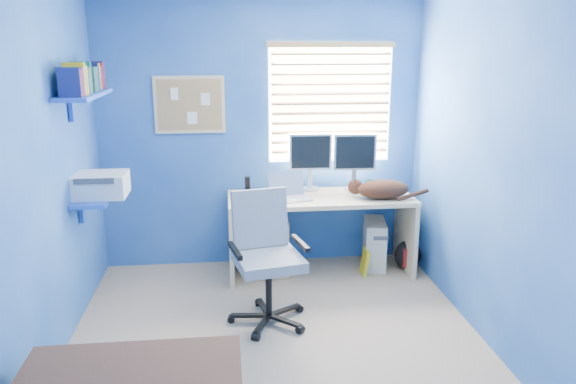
{
  "coord_description": "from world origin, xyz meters",
  "views": [
    {
      "loc": [
        -0.32,
        -3.62,
        2.09
      ],
      "look_at": [
        0.15,
        0.65,
        0.95
      ],
      "focal_mm": 35.0,
      "sensor_mm": 36.0,
      "label": 1
    }
  ],
  "objects": [
    {
      "name": "wall_shelves",
      "position": [
        -1.35,
        0.75,
        1.43
      ],
      "size": [
        0.42,
        0.9,
        1.05
      ],
      "color": "blue",
      "rests_on": "ground"
    },
    {
      "name": "cd_spindle",
      "position": [
        1.1,
        1.39,
        0.78
      ],
      "size": [
        0.13,
        0.13,
        0.07
      ],
      "primitive_type": "cylinder",
      "color": "silver",
      "rests_on": "desk"
    },
    {
      "name": "monitor_left",
      "position": [
        0.45,
        1.49,
        1.01
      ],
      "size": [
        0.4,
        0.12,
        0.54
      ],
      "primitive_type": "cube",
      "rotation": [
        0.0,
        0.0,
        -0.01
      ],
      "color": "silver",
      "rests_on": "desk"
    },
    {
      "name": "tower_pc",
      "position": [
        1.07,
        1.35,
        0.23
      ],
      "size": [
        0.26,
        0.47,
        0.45
      ],
      "primitive_type": "cube",
      "rotation": [
        0.0,
        0.0,
        -0.17
      ],
      "color": "beige",
      "rests_on": "floor"
    },
    {
      "name": "mug",
      "position": [
        1.02,
        1.39,
        0.79
      ],
      "size": [
        0.1,
        0.09,
        0.1
      ],
      "primitive_type": "imported",
      "color": "#126156",
      "rests_on": "desk"
    },
    {
      "name": "corkboard",
      "position": [
        -0.65,
        1.58,
        1.55
      ],
      "size": [
        0.64,
        0.02,
        0.52
      ],
      "color": "#D5B88F",
      "rests_on": "ground"
    },
    {
      "name": "window_blinds",
      "position": [
        0.65,
        1.57,
        1.55
      ],
      "size": [
        1.15,
        0.05,
        1.1
      ],
      "color": "white",
      "rests_on": "ground"
    },
    {
      "name": "cat",
      "position": [
        1.06,
        1.12,
        0.82
      ],
      "size": [
        0.52,
        0.37,
        0.17
      ],
      "primitive_type": "ellipsoid",
      "rotation": [
        0.0,
        0.0,
        -0.27
      ],
      "color": "black",
      "rests_on": "desk"
    },
    {
      "name": "desk",
      "position": [
        0.52,
        1.26,
        0.37
      ],
      "size": [
        1.68,
        0.65,
        0.74
      ],
      "primitive_type": "cube",
      "color": "#D5B88F",
      "rests_on": "floor"
    },
    {
      "name": "wall_right",
      "position": [
        1.5,
        0.0,
        1.25
      ],
      "size": [
        0.01,
        3.2,
        2.5
      ],
      "primitive_type": "cube",
      "color": "#1A49A1",
      "rests_on": "ground"
    },
    {
      "name": "floor",
      "position": [
        0.0,
        0.0,
        0.0
      ],
      "size": [
        3.0,
        3.2,
        0.0
      ],
      "primitive_type": "cube",
      "color": "tan",
      "rests_on": "ground"
    },
    {
      "name": "wall_front",
      "position": [
        0.0,
        -1.6,
        1.25
      ],
      "size": [
        3.0,
        0.01,
        2.5
      ],
      "primitive_type": "cube",
      "color": "#1A49A1",
      "rests_on": "ground"
    },
    {
      "name": "wall_back",
      "position": [
        0.0,
        1.6,
        1.25
      ],
      "size": [
        3.0,
        0.01,
        2.5
      ],
      "primitive_type": "cube",
      "color": "#1A49A1",
      "rests_on": "ground"
    },
    {
      "name": "backpack",
      "position": [
        1.35,
        1.21,
        0.15
      ],
      "size": [
        0.26,
        0.2,
        0.29
      ],
      "primitive_type": "ellipsoid",
      "rotation": [
        0.0,
        0.0,
        -0.06
      ],
      "color": "black",
      "rests_on": "floor"
    },
    {
      "name": "yellow_book",
      "position": [
        0.93,
        1.15,
        0.12
      ],
      "size": [
        0.03,
        0.17,
        0.24
      ],
      "primitive_type": "cube",
      "color": "yellow",
      "rests_on": "floor"
    },
    {
      "name": "wall_left",
      "position": [
        -1.5,
        0.0,
        1.25
      ],
      "size": [
        0.01,
        3.2,
        2.5
      ],
      "primitive_type": "cube",
      "color": "#1A49A1",
      "rests_on": "ground"
    },
    {
      "name": "phone",
      "position": [
        -0.14,
        1.38,
        0.82
      ],
      "size": [
        0.11,
        0.12,
        0.17
      ],
      "primitive_type": "cube",
      "rotation": [
        0.0,
        0.0,
        -0.19
      ],
      "color": "black",
      "rests_on": "desk"
    },
    {
      "name": "monitor_right",
      "position": [
        0.86,
        1.44,
        1.01
      ],
      "size": [
        0.4,
        0.13,
        0.54
      ],
      "primitive_type": "cube",
      "rotation": [
        0.0,
        0.0,
        -0.03
      ],
      "color": "silver",
      "rests_on": "desk"
    },
    {
      "name": "laptop",
      "position": [
        0.23,
        1.17,
        0.85
      ],
      "size": [
        0.38,
        0.33,
        0.22
      ],
      "primitive_type": "cube",
      "rotation": [
        0.0,
        0.0,
        0.24
      ],
      "color": "silver",
      "rests_on": "desk"
    },
    {
      "name": "drawer_boxes",
      "position": [
        0.04,
        1.23,
        0.27
      ],
      "size": [
        0.35,
        0.28,
        0.54
      ],
      "primitive_type": "cube",
      "color": "tan",
      "rests_on": "floor"
    },
    {
      "name": "office_chair",
      "position": [
        -0.05,
        0.37,
        0.37
      ],
      "size": [
        0.69,
        0.69,
        1.0
      ],
      "color": "black",
      "rests_on": "floor"
    }
  ]
}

